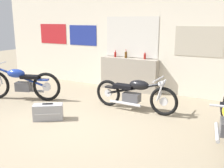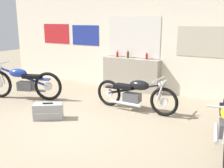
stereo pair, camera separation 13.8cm
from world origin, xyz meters
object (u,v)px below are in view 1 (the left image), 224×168
bottle_left_center (126,54)px  bottle_center (145,56)px  motorcycle_black (134,93)px  bottle_leftmost (115,54)px  hard_case_silver (48,112)px  motorcycle_blue (21,83)px

bottle_left_center → bottle_center: (0.57, 0.03, -0.01)m
bottle_left_center → motorcycle_black: 1.95m
bottle_leftmost → bottle_left_center: bearing=-4.5°
motorcycle_black → hard_case_silver: bearing=-133.6°
bottle_center → motorcycle_blue: 3.39m
bottle_center → hard_case_silver: bottle_center is taller
bottle_leftmost → motorcycle_blue: size_ratio=0.10×
bottle_center → motorcycle_blue: size_ratio=0.11×
motorcycle_blue → bottle_center: bearing=42.0°
motorcycle_blue → bottle_left_center: bearing=49.1°
bottle_center → motorcycle_black: bearing=-75.6°
motorcycle_blue → hard_case_silver: bearing=-25.3°
bottle_left_center → hard_case_silver: bottle_left_center is taller
bottle_left_center → motorcycle_black: bottle_left_center is taller
bottle_center → motorcycle_black: 1.76m
bottle_center → motorcycle_blue: (-2.48, -2.23, -0.59)m
bottle_center → motorcycle_blue: bearing=-138.0°
motorcycle_blue → motorcycle_black: bearing=12.5°
bottle_left_center → motorcycle_black: bearing=-57.8°
bottle_left_center → motorcycle_blue: bottle_left_center is taller
bottle_leftmost → motorcycle_black: (1.35, -1.59, -0.63)m
bottle_leftmost → bottle_left_center: bottle_left_center is taller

